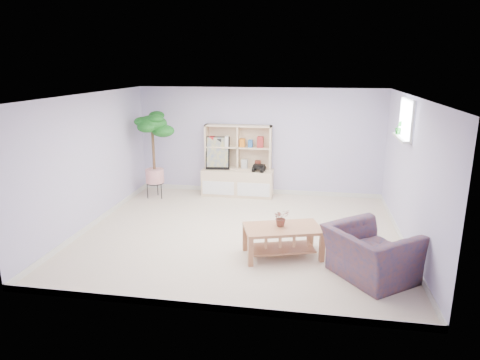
% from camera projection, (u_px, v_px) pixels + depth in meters
% --- Properties ---
extents(floor, '(5.50, 5.00, 0.01)m').
position_uv_depth(floor, '(241.00, 233.00, 7.56)').
color(floor, beige).
rests_on(floor, ground).
extents(ceiling, '(5.50, 5.00, 0.01)m').
position_uv_depth(ceiling, '(241.00, 95.00, 6.93)').
color(ceiling, silver).
rests_on(ceiling, walls).
extents(walls, '(5.51, 5.01, 2.40)m').
position_uv_depth(walls, '(241.00, 167.00, 7.25)').
color(walls, silver).
rests_on(walls, floor).
extents(baseboard, '(5.50, 5.00, 0.10)m').
position_uv_depth(baseboard, '(241.00, 231.00, 7.55)').
color(baseboard, silver).
rests_on(baseboard, floor).
extents(window, '(0.10, 0.98, 0.68)m').
position_uv_depth(window, '(407.00, 119.00, 7.17)').
color(window, silver).
rests_on(window, walls).
extents(window_sill, '(0.14, 1.00, 0.04)m').
position_uv_depth(window_sill, '(401.00, 138.00, 7.26)').
color(window_sill, silver).
rests_on(window_sill, walls).
extents(storage_unit, '(1.59, 0.54, 1.59)m').
position_uv_depth(storage_unit, '(238.00, 161.00, 9.55)').
color(storage_unit, beige).
rests_on(storage_unit, floor).
extents(poster, '(0.55, 0.18, 0.74)m').
position_uv_depth(poster, '(218.00, 153.00, 9.56)').
color(poster, yellow).
rests_on(poster, storage_unit).
extents(toy_truck, '(0.39, 0.30, 0.18)m').
position_uv_depth(toy_truck, '(259.00, 168.00, 9.40)').
color(toy_truck, black).
rests_on(toy_truck, storage_unit).
extents(coffee_table, '(1.30, 0.95, 0.48)m').
position_uv_depth(coffee_table, '(282.00, 241.00, 6.61)').
color(coffee_table, '#B07451').
rests_on(coffee_table, floor).
extents(table_plant, '(0.32, 0.31, 0.27)m').
position_uv_depth(table_plant, '(281.00, 218.00, 6.58)').
color(table_plant, '#186624').
rests_on(table_plant, coffee_table).
extents(floor_tree, '(0.93, 0.93, 1.91)m').
position_uv_depth(floor_tree, '(154.00, 156.00, 9.33)').
color(floor_tree, '#0E4810').
rests_on(floor_tree, floor).
extents(armchair, '(1.43, 1.46, 0.82)m').
position_uv_depth(armchair, '(371.00, 250.00, 5.90)').
color(armchair, navy).
rests_on(armchair, floor).
extents(sill_plant, '(0.14, 0.11, 0.24)m').
position_uv_depth(sill_plant, '(399.00, 127.00, 7.48)').
color(sill_plant, '#0E4810').
rests_on(sill_plant, window_sill).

